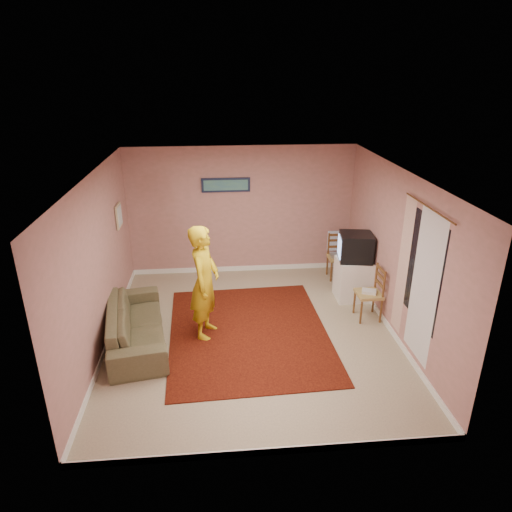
{
  "coord_description": "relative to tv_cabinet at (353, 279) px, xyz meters",
  "views": [
    {
      "loc": [
        -0.5,
        -6.28,
        3.97
      ],
      "look_at": [
        0.12,
        0.6,
        1.11
      ],
      "focal_mm": 32.0,
      "sensor_mm": 36.0,
      "label": 1
    }
  ],
  "objects": [
    {
      "name": "blue_throw",
      "position": [
        -0.04,
        1.08,
        0.35
      ],
      "size": [
        0.39,
        0.05,
        0.41
      ],
      "primitive_type": "cube",
      "color": "#93B7F1",
      "rests_on": "chair_a"
    },
    {
      "name": "wall_front",
      "position": [
        -1.95,
        -3.58,
        0.92
      ],
      "size": [
        4.5,
        0.02,
        2.6
      ],
      "primitive_type": "cube",
      "color": "tan",
      "rests_on": "ground"
    },
    {
      "name": "wall_back",
      "position": [
        -1.95,
        1.42,
        0.92
      ],
      "size": [
        4.5,
        0.02,
        2.6
      ],
      "primitive_type": "cube",
      "color": "tan",
      "rests_on": "ground"
    },
    {
      "name": "ceiling",
      "position": [
        -1.95,
        -1.08,
        2.22
      ],
      "size": [
        4.5,
        5.0,
        0.02
      ],
      "primitive_type": "cube",
      "color": "white",
      "rests_on": "wall_back"
    },
    {
      "name": "curtain_floral",
      "position": [
        0.26,
        -1.43,
        0.87
      ],
      "size": [
        0.01,
        0.35,
        2.1
      ],
      "primitive_type": "cube",
      "color": "beige",
      "rests_on": "wall_right"
    },
    {
      "name": "dvd_player",
      "position": [
        -0.04,
        0.89,
        0.11
      ],
      "size": [
        0.34,
        0.25,
        0.06
      ],
      "primitive_type": "cube",
      "rotation": [
        0.0,
        0.0,
        -0.05
      ],
      "color": "#B2B2B7",
      "rests_on": "chair_a"
    },
    {
      "name": "chair_b",
      "position": [
        0.05,
        -0.74,
        0.19
      ],
      "size": [
        0.41,
        0.43,
        0.51
      ],
      "rotation": [
        0.0,
        0.0,
        -1.55
      ],
      "color": "#A69350",
      "rests_on": "ground"
    },
    {
      "name": "window",
      "position": [
        0.29,
        -1.98,
        1.07
      ],
      "size": [
        0.01,
        1.1,
        1.5
      ],
      "primitive_type": "cube",
      "color": "black",
      "rests_on": "wall_right"
    },
    {
      "name": "tv_cabinet",
      "position": [
        0.0,
        0.0,
        0.0
      ],
      "size": [
        0.6,
        0.55,
        0.77
      ],
      "primitive_type": "cube",
      "color": "white",
      "rests_on": "ground"
    },
    {
      "name": "wall_right",
      "position": [
        0.3,
        -1.08,
        0.92
      ],
      "size": [
        0.02,
        5.0,
        2.6
      ],
      "primitive_type": "cube",
      "color": "tan",
      "rests_on": "ground"
    },
    {
      "name": "curtain_sheer",
      "position": [
        0.28,
        -2.13,
        0.87
      ],
      "size": [
        0.01,
        0.75,
        2.1
      ],
      "primitive_type": "cube",
      "color": "silver",
      "rests_on": "wall_right"
    },
    {
      "name": "wall_left",
      "position": [
        -4.2,
        -1.08,
        0.92
      ],
      "size": [
        0.02,
        5.0,
        2.6
      ],
      "primitive_type": "cube",
      "color": "tan",
      "rests_on": "ground"
    },
    {
      "name": "picture_left",
      "position": [
        -4.17,
        0.52,
        1.17
      ],
      "size": [
        0.04,
        0.38,
        0.42
      ],
      "color": "#C3B186",
      "rests_on": "wall_left"
    },
    {
      "name": "chair_a",
      "position": [
        -0.04,
        0.89,
        0.17
      ],
      "size": [
        0.41,
        0.39,
        0.49
      ],
      "rotation": [
        0.0,
        0.0,
        0.01
      ],
      "color": "#A69350",
      "rests_on": "ground"
    },
    {
      "name": "baseboard_right",
      "position": [
        0.29,
        -1.08,
        -0.33
      ],
      "size": [
        0.02,
        5.0,
        0.1
      ],
      "primitive_type": "cube",
      "color": "white",
      "rests_on": "ground"
    },
    {
      "name": "person",
      "position": [
        -2.67,
        -1.0,
        0.53
      ],
      "size": [
        0.6,
        0.76,
        1.83
      ],
      "primitive_type": "imported",
      "rotation": [
        0.0,
        0.0,
        1.3
      ],
      "color": "gold",
      "rests_on": "ground"
    },
    {
      "name": "ground",
      "position": [
        -1.95,
        -1.08,
        -0.38
      ],
      "size": [
        5.0,
        5.0,
        0.0
      ],
      "primitive_type": "plane",
      "color": "tan",
      "rests_on": "ground"
    },
    {
      "name": "curtain_rod",
      "position": [
        0.25,
        -1.98,
        1.94
      ],
      "size": [
        0.02,
        1.4,
        0.02
      ],
      "primitive_type": "cylinder",
      "rotation": [
        1.57,
        0.0,
        0.0
      ],
      "color": "brown",
      "rests_on": "wall_right"
    },
    {
      "name": "baseboard_left",
      "position": [
        -4.19,
        -1.08,
        -0.33
      ],
      "size": [
        0.02,
        5.0,
        0.1
      ],
      "primitive_type": "cube",
      "color": "white",
      "rests_on": "ground"
    },
    {
      "name": "area_rug",
      "position": [
        -2.0,
        -1.04,
        -0.37
      ],
      "size": [
        2.62,
        3.22,
        0.02
      ],
      "primitive_type": "cube",
      "rotation": [
        0.0,
        0.0,
        0.04
      ],
      "color": "black",
      "rests_on": "ground"
    },
    {
      "name": "sofa",
      "position": [
        -3.75,
        -1.12,
        -0.08
      ],
      "size": [
        1.16,
        2.19,
        0.61
      ],
      "primitive_type": "imported",
      "rotation": [
        0.0,
        0.0,
        1.74
      ],
      "color": "brown",
      "rests_on": "ground"
    },
    {
      "name": "baseboard_front",
      "position": [
        -1.95,
        -3.57,
        -0.33
      ],
      "size": [
        4.5,
        0.02,
        0.1
      ],
      "primitive_type": "cube",
      "color": "white",
      "rests_on": "ground"
    },
    {
      "name": "baseboard_back",
      "position": [
        -1.95,
        1.41,
        -0.33
      ],
      "size": [
        4.5,
        0.02,
        0.1
      ],
      "primitive_type": "cube",
      "color": "white",
      "rests_on": "ground"
    },
    {
      "name": "picture_back",
      "position": [
        -2.25,
        1.39,
        1.47
      ],
      "size": [
        0.95,
        0.04,
        0.28
      ],
      "color": "#121A33",
      "rests_on": "wall_back"
    },
    {
      "name": "game_console",
      "position": [
        0.05,
        -0.74,
        0.12
      ],
      "size": [
        0.27,
        0.23,
        0.05
      ],
      "primitive_type": "cube",
      "rotation": [
        0.0,
        0.0,
        -0.34
      ],
      "color": "silver",
      "rests_on": "chair_b"
    },
    {
      "name": "crt_tv",
      "position": [
        -0.01,
        0.0,
        0.63
      ],
      "size": [
        0.65,
        0.6,
        0.49
      ],
      "rotation": [
        0.0,
        0.0,
        -0.16
      ],
      "color": "black",
      "rests_on": "tv_cabinet"
    }
  ]
}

